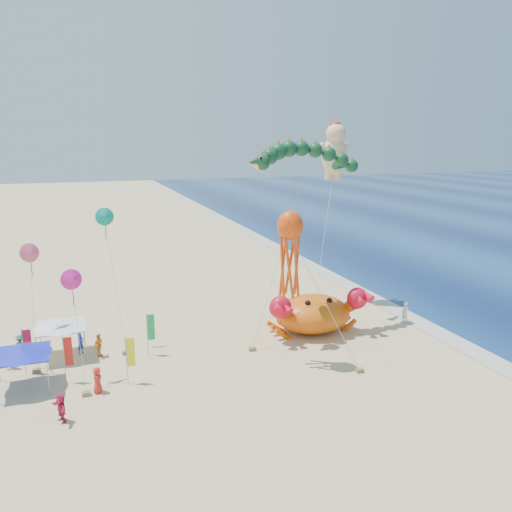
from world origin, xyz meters
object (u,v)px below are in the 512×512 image
(cherub_kite, at_px, (334,149))
(canopy_blue, at_px, (20,351))
(crab_inflatable, at_px, (313,312))
(dragon_kite, at_px, (304,161))
(canopy_white, at_px, (60,324))
(octopus_kite, at_px, (290,248))

(cherub_kite, height_order, canopy_blue, cherub_kite)
(cherub_kite, bearing_deg, crab_inflatable, -126.75)
(dragon_kite, bearing_deg, crab_inflatable, -59.53)
(canopy_blue, xyz_separation_m, canopy_white, (2.20, 4.21, -0.00))
(cherub_kite, distance_m, octopus_kite, 15.90)
(dragon_kite, height_order, cherub_kite, cherub_kite)
(crab_inflatable, height_order, cherub_kite, cherub_kite)
(crab_inflatable, relative_size, canopy_blue, 2.29)
(cherub_kite, xyz_separation_m, canopy_white, (-23.99, -5.06, -11.78))
(dragon_kite, distance_m, canopy_white, 21.34)
(octopus_kite, relative_size, canopy_blue, 2.91)
(crab_inflatable, relative_size, octopus_kite, 0.79)
(cherub_kite, distance_m, canopy_blue, 30.17)
(dragon_kite, distance_m, cherub_kite, 8.20)
(octopus_kite, bearing_deg, crab_inflatable, 48.00)
(octopus_kite, xyz_separation_m, canopy_blue, (-16.96, 2.15, -5.70))
(octopus_kite, bearing_deg, canopy_blue, 172.76)
(cherub_kite, xyz_separation_m, octopus_kite, (-9.23, -11.42, -6.08))
(crab_inflatable, xyz_separation_m, canopy_blue, (-21.07, -2.41, 0.83))
(canopy_blue, bearing_deg, cherub_kite, 19.49)
(crab_inflatable, bearing_deg, canopy_white, 174.55)
(canopy_blue, distance_m, canopy_white, 4.75)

